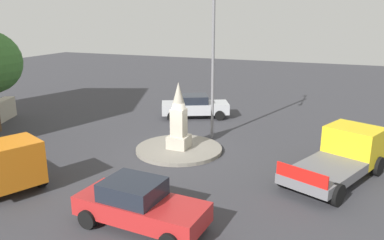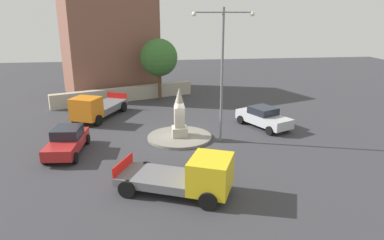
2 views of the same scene
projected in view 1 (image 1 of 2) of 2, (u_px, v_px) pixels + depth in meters
ground_plane at (179, 151)px, 19.39m from camera, size 80.00×80.00×0.00m
traffic_island at (179, 149)px, 19.36m from camera, size 4.35×4.35×0.18m
monument at (179, 119)px, 18.94m from camera, size 1.00×1.00×3.34m
streetlamp at (213, 44)px, 20.06m from camera, size 3.84×0.28×8.52m
car_silver_far_side at (195, 106)px, 25.48m from camera, size 3.45×4.71×1.52m
car_red_approaching at (139, 204)px, 12.33m from camera, size 2.20×4.44×1.55m
truck_orange_parked_right at (1, 161)px, 15.44m from camera, size 4.10×5.95×2.08m
truck_yellow_passing at (343, 155)px, 16.17m from camera, size 5.74×4.10×1.96m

